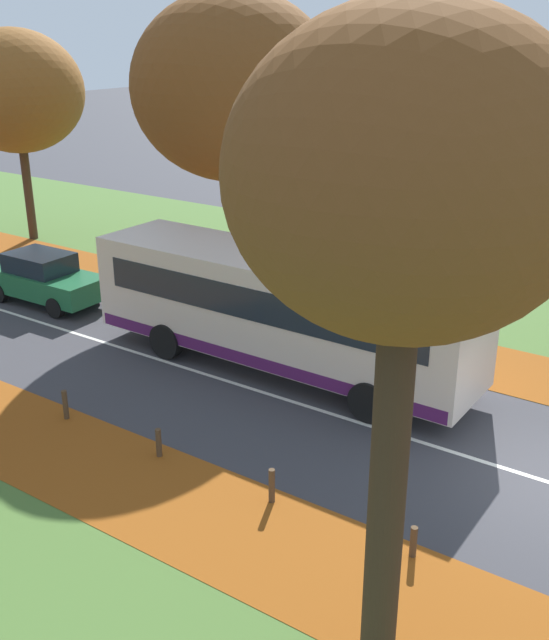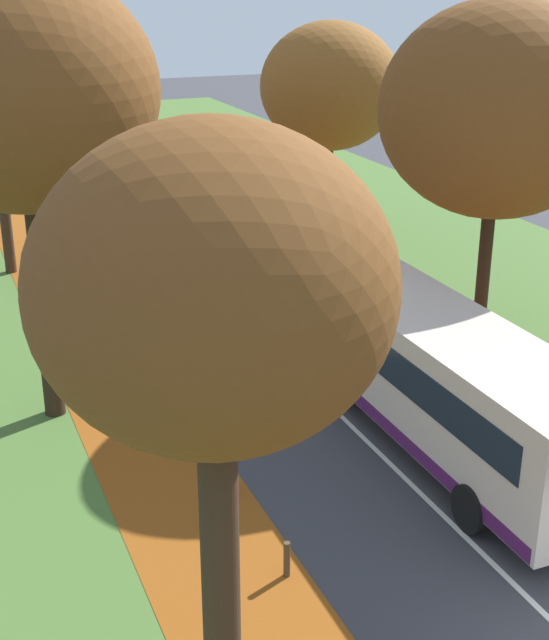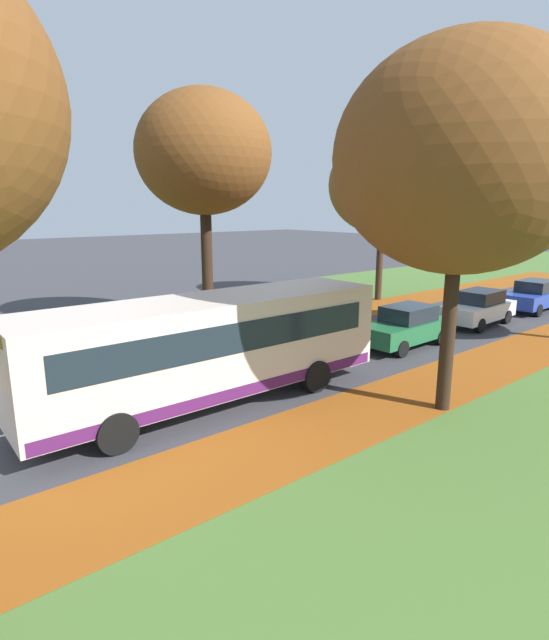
{
  "view_description": "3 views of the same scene",
  "coord_description": "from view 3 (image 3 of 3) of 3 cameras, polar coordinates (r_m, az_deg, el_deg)",
  "views": [
    {
      "loc": [
        -13.27,
        -2.4,
        8.29
      ],
      "look_at": [
        1.53,
        7.7,
        1.24
      ],
      "focal_mm": 42.0,
      "sensor_mm": 36.0,
      "label": 1
    },
    {
      "loc": [
        -8.71,
        -7.64,
        9.98
      ],
      "look_at": [
        -0.39,
        12.62,
        1.35
      ],
      "focal_mm": 50.0,
      "sensor_mm": 36.0,
      "label": 2
    },
    {
      "loc": [
        12.76,
        0.46,
        5.4
      ],
      "look_at": [
        1.73,
        9.45,
        2.15
      ],
      "focal_mm": 28.0,
      "sensor_mm": 36.0,
      "label": 3
    }
  ],
  "objects": [
    {
      "name": "grass_verge_left",
      "position": [
        29.88,
        2.47,
        2.44
      ],
      "size": [
        12.0,
        90.0,
        0.01
      ],
      "primitive_type": "cube",
      "color": "#476B2D",
      "rests_on": "ground"
    },
    {
      "name": "leaf_litter_left",
      "position": [
        22.66,
        -1.17,
        -0.91
      ],
      "size": [
        2.8,
        60.0,
        0.0
      ],
      "primitive_type": "cube",
      "color": "#8C4714",
      "rests_on": "grass_verge_left"
    },
    {
      "name": "leaf_litter_right",
      "position": [
        16.7,
        18.81,
        -6.69
      ],
      "size": [
        2.8,
        60.0,
        0.0
      ],
      "primitive_type": "cube",
      "color": "#8C4714",
      "rests_on": "grass_verge_right"
    },
    {
      "name": "road_centre_line",
      "position": [
        23.95,
        17.23,
        -0.76
      ],
      "size": [
        0.12,
        80.0,
        0.01
      ],
      "primitive_type": "cube",
      "color": "silver",
      "rests_on": "ground"
    },
    {
      "name": "tree_left_near",
      "position": [
        22.46,
        -8.09,
        18.32
      ],
      "size": [
        5.78,
        5.78,
        10.22
      ],
      "color": "black",
      "rests_on": "ground"
    },
    {
      "name": "tree_left_mid",
      "position": [
        29.79,
        12.31,
        14.86
      ],
      "size": [
        6.16,
        6.16,
        9.37
      ],
      "color": "#382619",
      "rests_on": "ground"
    },
    {
      "name": "tree_right_near",
      "position": [
        13.62,
        20.64,
        16.89
      ],
      "size": [
        6.33,
        6.33,
        9.41
      ],
      "color": "black",
      "rests_on": "ground"
    },
    {
      "name": "bollard_third",
      "position": [
        17.52,
        -24.95,
        -5.14
      ],
      "size": [
        0.12,
        0.12,
        0.7
      ],
      "primitive_type": "cylinder",
      "color": "#4C3823",
      "rests_on": "ground"
    },
    {
      "name": "bollard_fourth",
      "position": [
        18.35,
        -16.41,
        -3.76
      ],
      "size": [
        0.12,
        0.12,
        0.64
      ],
      "primitive_type": "cylinder",
      "color": "#4C3823",
      "rests_on": "ground"
    },
    {
      "name": "bollard_fifth",
      "position": [
        19.54,
        -8.79,
        -2.27
      ],
      "size": [
        0.12,
        0.12,
        0.71
      ],
      "primitive_type": "cylinder",
      "color": "#4C3823",
      "rests_on": "ground"
    },
    {
      "name": "bus",
      "position": [
        13.82,
        -7.35,
        -2.77
      ],
      "size": [
        2.73,
        10.42,
        2.98
      ],
      "color": "beige",
      "rests_on": "ground"
    },
    {
      "name": "car_green_lead",
      "position": [
        20.2,
        14.81,
        -0.71
      ],
      "size": [
        1.86,
        4.24,
        1.62
      ],
      "color": "#1E6038",
      "rests_on": "ground"
    },
    {
      "name": "car_white_following",
      "position": [
        24.99,
        22.29,
        1.31
      ],
      "size": [
        1.92,
        4.27,
        1.62
      ],
      "color": "silver",
      "rests_on": "ground"
    },
    {
      "name": "car_blue_third_in_line",
      "position": [
        29.63,
        27.55,
        2.48
      ],
      "size": [
        1.89,
        4.25,
        1.62
      ],
      "color": "#233D9E",
      "rests_on": "ground"
    }
  ]
}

